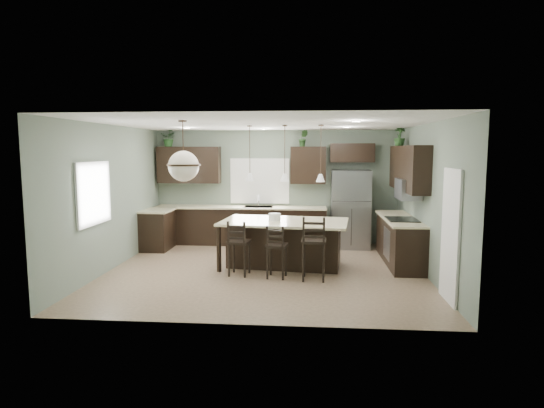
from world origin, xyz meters
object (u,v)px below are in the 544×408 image
(bar_stool_center, at_px, (277,251))
(refrigerator, at_px, (350,209))
(bar_stool_left, at_px, (239,248))
(bar_stool_right, at_px, (314,248))
(kitchen_island, at_px, (284,244))
(plant_back_left, at_px, (169,138))
(serving_dish, at_px, (275,217))

(bar_stool_center, bearing_deg, refrigerator, 67.84)
(bar_stool_left, distance_m, bar_stool_right, 1.39)
(refrigerator, distance_m, kitchen_island, 2.47)
(bar_stool_left, bearing_deg, plant_back_left, 134.87)
(serving_dish, xyz_separation_m, bar_stool_center, (0.11, -0.85, -0.50))
(kitchen_island, height_order, bar_stool_right, bar_stool_right)
(bar_stool_left, bearing_deg, bar_stool_center, -1.47)
(bar_stool_center, distance_m, bar_stool_right, 0.68)
(kitchen_island, bearing_deg, bar_stool_center, -89.86)
(refrigerator, xyz_separation_m, bar_stool_left, (-2.26, -2.65, -0.41))
(bar_stool_center, relative_size, plant_back_left, 2.30)
(kitchen_island, relative_size, bar_stool_left, 2.38)
(refrigerator, relative_size, kitchen_island, 0.75)
(refrigerator, bearing_deg, bar_stool_left, -130.42)
(plant_back_left, bearing_deg, bar_stool_center, -46.36)
(kitchen_island, xyz_separation_m, serving_dish, (-0.20, 0.02, 0.53))
(serving_dish, relative_size, plant_back_left, 0.56)
(kitchen_island, distance_m, bar_stool_left, 1.07)
(kitchen_island, distance_m, plant_back_left, 4.28)
(serving_dish, xyz_separation_m, plant_back_left, (-2.78, 2.18, 1.62))
(serving_dish, bearing_deg, bar_stool_right, -50.21)
(kitchen_island, xyz_separation_m, bar_stool_center, (-0.09, -0.83, 0.03))
(bar_stool_right, height_order, plant_back_left, plant_back_left)
(refrigerator, height_order, serving_dish, refrigerator)
(refrigerator, bearing_deg, serving_dish, -130.86)
(serving_dish, distance_m, plant_back_left, 3.89)
(kitchen_island, height_order, serving_dish, serving_dish)
(bar_stool_right, xyz_separation_m, plant_back_left, (-3.56, 3.10, 2.03))
(kitchen_island, bearing_deg, serving_dish, 180.00)
(refrigerator, relative_size, serving_dish, 7.71)
(serving_dish, bearing_deg, bar_stool_center, -82.98)
(bar_stool_left, bearing_deg, refrigerator, 57.60)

